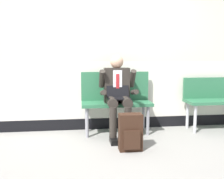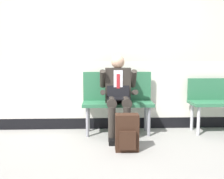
# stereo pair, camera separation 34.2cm
# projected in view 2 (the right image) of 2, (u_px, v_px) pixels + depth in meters

# --- Properties ---
(ground_plane) EXTENTS (18.00, 18.00, 0.00)m
(ground_plane) POSITION_uv_depth(u_px,v_px,m) (106.00, 141.00, 3.84)
(ground_plane) COLOR gray
(station_wall) EXTENTS (5.61, 0.14, 2.90)m
(station_wall) POSITION_uv_depth(u_px,v_px,m) (105.00, 45.00, 4.36)
(station_wall) COLOR beige
(station_wall) RESTS_ON ground
(bench_with_person) EXTENTS (1.12, 0.42, 0.99)m
(bench_with_person) POSITION_uv_depth(u_px,v_px,m) (117.00, 97.00, 4.21)
(bench_with_person) COLOR #2D6B47
(bench_with_person) RESTS_ON ground
(bench_empty) EXTENTS (1.01, 0.42, 0.88)m
(bench_empty) POSITION_uv_depth(u_px,v_px,m) (220.00, 100.00, 4.27)
(bench_empty) COLOR #2D6B47
(bench_empty) RESTS_ON ground
(person_seated) EXTENTS (0.57, 0.70, 1.27)m
(person_seated) POSITION_uv_depth(u_px,v_px,m) (118.00, 93.00, 3.99)
(person_seated) COLOR #2D2823
(person_seated) RESTS_ON ground
(backpack) EXTENTS (0.31, 0.21, 0.50)m
(backpack) POSITION_uv_depth(u_px,v_px,m) (127.00, 133.00, 3.42)
(backpack) COLOR #331E14
(backpack) RESTS_ON ground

